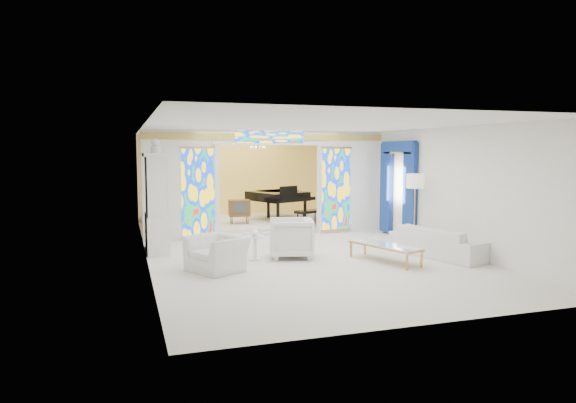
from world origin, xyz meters
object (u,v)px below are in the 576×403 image
object	(u,v)px
armchair_right	(291,238)
grand_piano	(279,196)
china_cabinet	(156,204)
tv_console	(239,208)
sofa	(439,242)
coffee_table	(385,246)
armchair_left	(217,253)

from	to	relation	value
armchair_right	grand_piano	distance (m)	5.32
china_cabinet	tv_console	distance (m)	3.95
sofa	tv_console	bearing A→B (deg)	16.36
china_cabinet	tv_console	world-z (taller)	china_cabinet
china_cabinet	coffee_table	bearing A→B (deg)	-30.52
coffee_table	tv_console	xyz separation A→B (m)	(-2.01, 5.63, 0.30)
armchair_right	sofa	bearing A→B (deg)	89.33
sofa	tv_console	distance (m)	6.52
armchair_left	sofa	distance (m)	5.13
armchair_right	coffee_table	distance (m)	2.11
armchair_left	coffee_table	world-z (taller)	armchair_left
coffee_table	tv_console	size ratio (longest dim) A/B	2.52
china_cabinet	tv_console	xyz separation A→B (m)	(2.67, 2.87, -0.51)
armchair_right	coffee_table	world-z (taller)	armchair_right
grand_piano	tv_console	size ratio (longest dim) A/B	4.32
armchair_left	coffee_table	size ratio (longest dim) A/B	0.59
coffee_table	tv_console	bearing A→B (deg)	109.64
armchair_left	grand_piano	xyz separation A→B (m)	(3.10, 5.91, 0.59)
sofa	grand_piano	world-z (taller)	grand_piano
armchair_left	armchair_right	distance (m)	1.99
china_cabinet	tv_console	bearing A→B (deg)	47.03
sofa	grand_piano	xyz separation A→B (m)	(-2.03, 6.09, 0.60)
tv_console	armchair_left	bearing A→B (deg)	-103.46
armchair_left	coffee_table	xyz separation A→B (m)	(3.64, -0.32, 0.01)
sofa	coffee_table	distance (m)	1.49
grand_piano	sofa	bearing A→B (deg)	-93.86
armchair_left	tv_console	xyz separation A→B (m)	(1.64, 5.31, 0.30)
sofa	armchair_right	bearing A→B (deg)	57.84
china_cabinet	grand_piano	size ratio (longest dim) A/B	0.85
grand_piano	coffee_table	bearing A→B (deg)	-107.32
armchair_left	grand_piano	size ratio (longest dim) A/B	0.34
china_cabinet	sofa	world-z (taller)	china_cabinet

